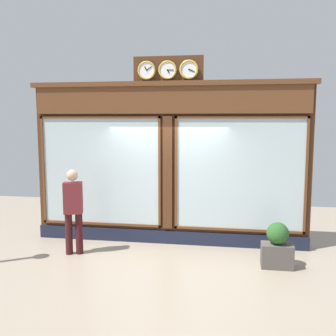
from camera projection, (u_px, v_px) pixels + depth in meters
ground_plane at (137, 303)px, 5.70m from camera, size 14.00×14.00×0.00m
shop_facade at (169, 163)px, 8.35m from camera, size 5.95×0.42×3.94m
pedestrian at (73, 208)px, 7.67m from camera, size 0.41×0.31×1.69m
planter_box at (277, 255)px, 7.06m from camera, size 0.56×0.36×0.43m
planter_shrub at (278, 233)px, 7.01m from camera, size 0.39×0.39×0.39m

